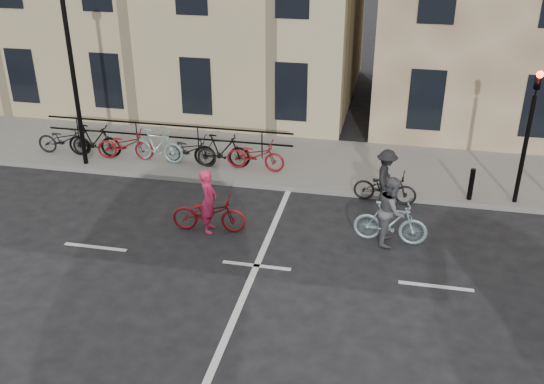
% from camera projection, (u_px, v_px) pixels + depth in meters
% --- Properties ---
extents(ground, '(120.00, 120.00, 0.00)m').
position_uv_depth(ground, '(257.00, 266.00, 13.87)').
color(ground, black).
rests_on(ground, ground).
extents(sidewalk, '(46.00, 4.00, 0.15)m').
position_uv_depth(sidewalk, '(180.00, 153.00, 19.87)').
color(sidewalk, slate).
rests_on(sidewalk, ground).
extents(traffic_light, '(0.18, 0.30, 3.90)m').
position_uv_depth(traffic_light, '(530.00, 121.00, 15.48)').
color(traffic_light, black).
rests_on(traffic_light, sidewalk).
extents(lamp_post, '(0.36, 0.36, 5.28)m').
position_uv_depth(lamp_post, '(71.00, 57.00, 17.43)').
color(lamp_post, black).
rests_on(lamp_post, sidewalk).
extents(bollard_east, '(0.14, 0.14, 0.90)m').
position_uv_depth(bollard_east, '(471.00, 184.00, 16.43)').
color(bollard_east, black).
rests_on(bollard_east, sidewalk).
extents(parked_bikes, '(8.30, 1.23, 1.05)m').
position_uv_depth(parked_bikes, '(157.00, 146.00, 18.84)').
color(parked_bikes, black).
rests_on(parked_bikes, sidewalk).
extents(cyclist_pink, '(1.93, 0.83, 1.67)m').
position_uv_depth(cyclist_pink, '(209.00, 210.00, 15.11)').
color(cyclist_pink, maroon).
rests_on(cyclist_pink, ground).
extents(cyclist_grey, '(1.81, 0.87, 1.72)m').
position_uv_depth(cyclist_grey, '(391.00, 217.00, 14.55)').
color(cyclist_grey, '#87ACB1').
rests_on(cyclist_grey, ground).
extents(cyclist_dark, '(1.78, 1.05, 1.54)m').
position_uv_depth(cyclist_dark, '(385.00, 182.00, 16.54)').
color(cyclist_dark, black).
rests_on(cyclist_dark, ground).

